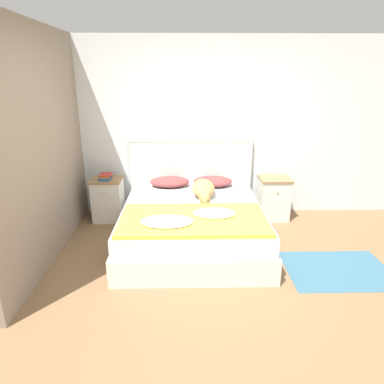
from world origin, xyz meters
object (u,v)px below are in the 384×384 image
object	(u,v)px
nightstand_right	(274,198)
book_stack	(106,177)
nightstand_left	(108,199)
dog	(203,189)
pillow_right	(213,181)
bed	(192,224)
pillow_left	(170,182)

from	to	relation	value
nightstand_right	book_stack	xyz separation A→B (m)	(-2.42, -0.02, 0.35)
nightstand_left	dog	xyz separation A→B (m)	(1.36, -0.44, 0.29)
nightstand_right	pillow_right	bearing A→B (deg)	-179.27
pillow_right	bed	bearing A→B (deg)	-112.18
bed	nightstand_right	bearing A→B (deg)	32.50
pillow_right	book_stack	size ratio (longest dim) A/B	2.51
pillow_left	pillow_right	bearing A→B (deg)	0.00
dog	pillow_right	bearing A→B (deg)	69.78
dog	bed	bearing A→B (deg)	-114.58
nightstand_left	nightstand_right	distance (m)	2.42
dog	nightstand_left	bearing A→B (deg)	162.29
bed	dog	size ratio (longest dim) A/B	2.58
bed	nightstand_left	distance (m)	1.44
bed	nightstand_right	world-z (taller)	nightstand_right
nightstand_left	pillow_left	size ratio (longest dim) A/B	1.10
pillow_right	pillow_left	bearing A→B (deg)	180.00
pillow_left	dog	world-z (taller)	dog
nightstand_left	book_stack	xyz separation A→B (m)	(-0.00, -0.02, 0.35)
dog	book_stack	world-z (taller)	dog
dog	pillow_left	bearing A→B (deg)	137.53
pillow_left	dog	size ratio (longest dim) A/B	0.73
bed	nightstand_left	world-z (taller)	nightstand_left
pillow_left	book_stack	size ratio (longest dim) A/B	2.51
bed	pillow_right	xyz separation A→B (m)	(0.31, 0.76, 0.32)
pillow_right	dog	xyz separation A→B (m)	(-0.16, -0.42, 0.03)
pillow_left	book_stack	distance (m)	0.91
book_stack	pillow_left	bearing A→B (deg)	0.58
pillow_left	pillow_right	distance (m)	0.62
nightstand_left	pillow_right	distance (m)	1.54
nightstand_left	book_stack	distance (m)	0.35
bed	pillow_left	world-z (taller)	pillow_left
bed	dog	bearing A→B (deg)	65.42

